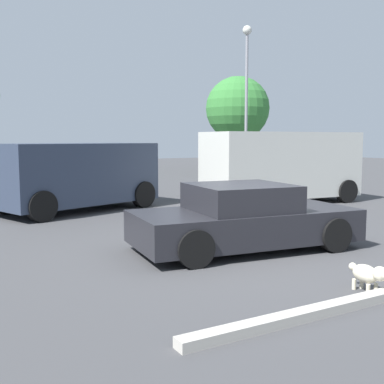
# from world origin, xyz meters

# --- Properties ---
(ground_plane) EXTENTS (80.00, 80.00, 0.00)m
(ground_plane) POSITION_xyz_m (0.00, 0.00, 0.00)
(ground_plane) COLOR #424244
(sedan_foreground) EXTENTS (4.41, 2.35, 1.24)m
(sedan_foreground) POSITION_xyz_m (0.16, 0.23, 0.58)
(sedan_foreground) COLOR #232328
(sedan_foreground) RESTS_ON ground_plane
(dog) EXTENTS (0.30, 0.68, 0.42)m
(dog) POSITION_xyz_m (0.07, -2.72, 0.26)
(dog) COLOR beige
(dog) RESTS_ON ground_plane
(van_white) EXTENTS (5.24, 2.51, 2.31)m
(van_white) POSITION_xyz_m (5.22, 5.06, 1.24)
(van_white) COLOR silver
(van_white) RESTS_ON ground_plane
(suv_dark) EXTENTS (5.08, 3.41, 1.96)m
(suv_dark) POSITION_xyz_m (-1.12, 6.67, 1.08)
(suv_dark) COLOR #2D384C
(suv_dark) RESTS_ON ground_plane
(parking_curb) EXTENTS (6.05, 0.20, 0.12)m
(parking_curb) POSITION_xyz_m (0.00, -3.02, 0.06)
(parking_curb) COLOR #B7B2A8
(parking_curb) RESTS_ON ground_plane
(light_post_near) EXTENTS (0.44, 0.44, 7.50)m
(light_post_near) POSITION_xyz_m (8.93, 12.03, 4.98)
(light_post_near) COLOR gray
(light_post_near) RESTS_ON ground_plane
(tree_back_center) EXTENTS (4.13, 4.13, 6.14)m
(tree_back_center) POSITION_xyz_m (13.09, 18.58, 4.07)
(tree_back_center) COLOR brown
(tree_back_center) RESTS_ON ground_plane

